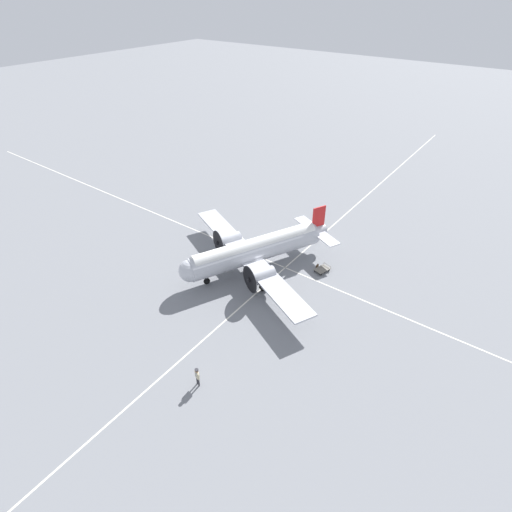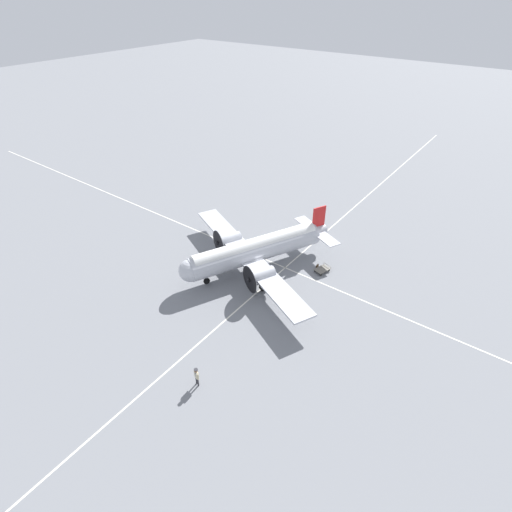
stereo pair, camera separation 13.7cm
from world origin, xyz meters
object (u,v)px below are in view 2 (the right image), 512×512
airliner_main (253,251)px  suitcase_near_door (317,267)px  baggage_cart (322,269)px  crew_foreground (196,375)px

airliner_main → suitcase_near_door: bearing=152.3°
airliner_main → baggage_cart: 8.08m
airliner_main → baggage_cart: airliner_main is taller
airliner_main → crew_foreground: size_ratio=11.67×
airliner_main → baggage_cart: bearing=148.2°
airliner_main → suitcase_near_door: 7.60m
suitcase_near_door → airliner_main: bearing=127.1°
suitcase_near_door → baggage_cart: baggage_cart is taller
airliner_main → crew_foreground: bearing=46.1°
airliner_main → baggage_cart: size_ratio=11.32×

